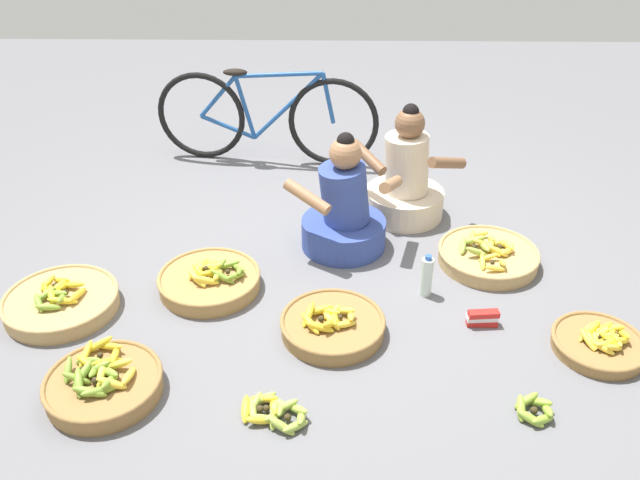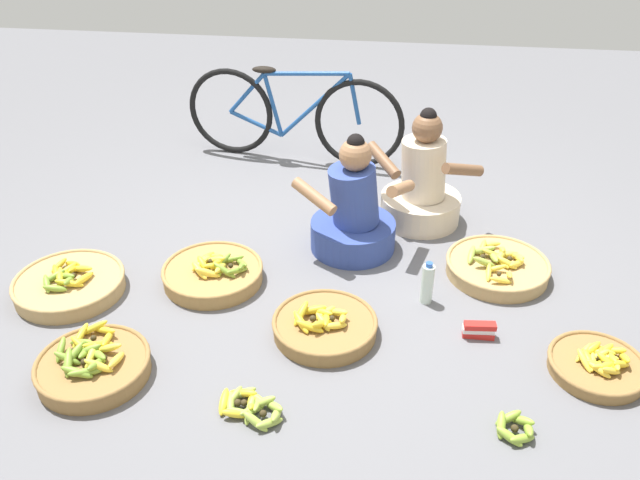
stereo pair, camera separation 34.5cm
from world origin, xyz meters
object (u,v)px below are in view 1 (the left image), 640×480
object	(u,v)px
water_bottle	(426,276)
loose_bananas_mid_left	(273,411)
banana_basket_near_vendor	(103,383)
banana_basket_back_center	(210,280)
banana_basket_back_left	(599,343)
vendor_woman_behind	(405,182)
banana_basket_mid_right	(61,301)
loose_bananas_near_bicycle	(534,410)
vendor_woman_front	(344,212)
banana_basket_front_center	(332,325)
packet_carton_stack	(482,318)
banana_basket_front_right	(488,255)
bicycle_leaning	(266,117)

from	to	relation	value
water_bottle	loose_bananas_mid_left	bearing A→B (deg)	-130.16
banana_basket_near_vendor	water_bottle	bearing A→B (deg)	26.83
banana_basket_back_center	banana_basket_back_left	bearing A→B (deg)	-13.49
vendor_woman_behind	banana_basket_mid_right	world-z (taller)	vendor_woman_behind
banana_basket_near_vendor	loose_bananas_near_bicycle	world-z (taller)	banana_basket_near_vendor
vendor_woman_front	banana_basket_front_center	xyz separation A→B (m)	(-0.07, -0.84, -0.19)
vendor_woman_front	packet_carton_stack	world-z (taller)	vendor_woman_front
water_bottle	banana_basket_near_vendor	bearing A→B (deg)	-153.17
loose_bananas_mid_left	banana_basket_back_left	bearing A→B (deg)	16.44
banana_basket_back_center	banana_basket_front_right	xyz separation A→B (m)	(1.62, 0.29, -0.00)
banana_basket_near_vendor	loose_bananas_mid_left	world-z (taller)	banana_basket_near_vendor
banana_basket_back_left	banana_basket_front_center	distance (m)	1.33
water_bottle	loose_bananas_near_bicycle	bearing A→B (deg)	-67.06
vendor_woman_behind	banana_basket_back_left	xyz separation A→B (m)	(0.85, -1.35, -0.20)
banana_basket_back_center	packet_carton_stack	bearing A→B (deg)	-11.41
loose_bananas_mid_left	banana_basket_mid_right	bearing A→B (deg)	148.26
banana_basket_front_center	banana_basket_mid_right	xyz separation A→B (m)	(-1.46, 0.17, 0.00)
vendor_woman_behind	banana_basket_front_right	xyz separation A→B (m)	(0.45, -0.57, -0.19)
banana_basket_back_left	banana_basket_mid_right	xyz separation A→B (m)	(-2.79, 0.27, 0.01)
water_bottle	packet_carton_stack	distance (m)	0.38
loose_bananas_near_bicycle	water_bottle	bearing A→B (deg)	112.94
banana_basket_near_vendor	banana_basket_back_left	distance (m)	2.40
banana_basket_near_vendor	banana_basket_front_center	world-z (taller)	banana_basket_near_vendor
banana_basket_near_vendor	banana_basket_front_right	world-z (taller)	banana_basket_near_vendor
banana_basket_mid_right	loose_bananas_mid_left	bearing A→B (deg)	-31.74
banana_basket_front_right	loose_bananas_near_bicycle	world-z (taller)	banana_basket_front_right
banana_basket_near_vendor	banana_basket_back_center	size ratio (longest dim) A/B	0.94
banana_basket_back_left	water_bottle	size ratio (longest dim) A/B	1.82
loose_bananas_mid_left	water_bottle	xyz separation A→B (m)	(0.78, 0.92, 0.09)
banana_basket_front_right	vendor_woman_front	bearing A→B (deg)	168.46
banana_basket_back_center	water_bottle	distance (m)	1.21
banana_basket_back_left	loose_bananas_near_bicycle	bearing A→B (deg)	-134.41
banana_basket_front_center	water_bottle	size ratio (longest dim) A/B	2.13
vendor_woman_front	banana_basket_near_vendor	xyz separation A→B (m)	(-1.12, -1.29, -0.18)
water_bottle	vendor_woman_behind	bearing A→B (deg)	92.77
banana_basket_mid_right	banana_basket_near_vendor	bearing A→B (deg)	-56.03
bicycle_leaning	banana_basket_front_center	bearing A→B (deg)	-76.16
bicycle_leaning	banana_basket_front_right	bearing A→B (deg)	-44.43
bicycle_leaning	water_bottle	xyz separation A→B (m)	(1.03, -1.73, -0.24)
banana_basket_near_vendor	banana_basket_front_right	xyz separation A→B (m)	(1.97, 1.11, -0.00)
banana_basket_near_vendor	banana_basket_front_right	size ratio (longest dim) A/B	0.91
banana_basket_front_right	water_bottle	distance (m)	0.52
banana_basket_back_left	bicycle_leaning	bearing A→B (deg)	130.11
vendor_woman_front	vendor_woman_behind	distance (m)	0.57
banana_basket_near_vendor	banana_basket_mid_right	world-z (taller)	banana_basket_near_vendor
banana_basket_mid_right	water_bottle	distance (m)	1.99
bicycle_leaning	banana_basket_back_left	size ratio (longest dim) A/B	3.66
bicycle_leaning	loose_bananas_mid_left	world-z (taller)	bicycle_leaning
banana_basket_mid_right	loose_bananas_near_bicycle	distance (m)	2.46
banana_basket_mid_right	loose_bananas_near_bicycle	size ratio (longest dim) A/B	3.08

